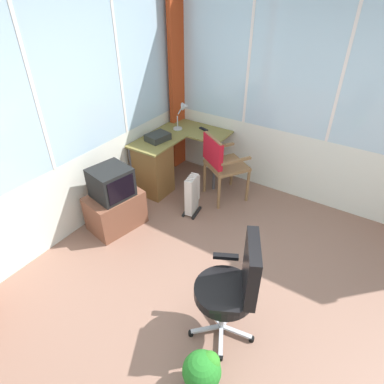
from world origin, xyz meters
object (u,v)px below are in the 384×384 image
Objects in this scene: paper_tray at (158,137)px; tv_remote at (204,129)px; desk at (157,165)px; tv_on_stand at (114,202)px; desk_lamp at (183,111)px; potted_plant at (203,371)px; office_chair at (235,284)px; wooden_armchair at (219,159)px; space_heater at (193,194)px.

tv_remote is at bearing -28.67° from paper_tray.
tv_on_stand reaches higher than desk.
desk_lamp reaches higher than paper_tray.
paper_tray is at bearing 43.96° from potted_plant.
tv_remote is 2.71m from office_chair.
wooden_armchair reaches higher than tv_on_stand.
desk_lamp is 0.93m from wooden_armchair.
space_heater is at bearing 34.97° from potted_plant.
desk_lamp is 0.71× the size of space_heater.
tv_remote is (0.11, -0.28, -0.24)m from desk_lamp.
paper_tray reaches higher than tv_remote.
tv_on_stand is at bearing -172.14° from tv_remote.
desk is 0.90m from wooden_armchair.
tv_on_stand is at bearing 147.86° from wooden_armchair.
space_heater is (-0.78, -0.66, -0.73)m from desk_lamp.
space_heater reaches higher than potted_plant.
tv_on_stand is at bearing -179.03° from desk_lamp.
wooden_armchair is 2.56× the size of potted_plant.
space_heater is (1.28, 1.23, -0.34)m from office_chair.
space_heater is at bearing -139.61° from desk_lamp.
desk is at bearing 76.73° from space_heater.
desk is 1.29× the size of wooden_armchair.
desk is at bearing -167.10° from paper_tray.
office_chair is at bearing -126.64° from tv_remote.
paper_tray is 0.28× the size of office_chair.
paper_tray is 2.95m from potted_plant.
paper_tray reaches higher than potted_plant.
office_chair is 1.81m from space_heater.
tv_on_stand is 0.99m from space_heater.
desk_lamp is at bearing 36.68° from potted_plant.
tv_on_stand is at bearing -175.45° from desk.
desk_lamp is 3.34m from potted_plant.
tv_on_stand reaches higher than tv_remote.
office_chair reaches higher than potted_plant.
wooden_armchair is at bearing -76.89° from paper_tray.
potted_plant is (-2.71, -1.66, -0.55)m from tv_remote.
desk_lamp is 0.38m from tv_remote.
wooden_armchair is at bearing -113.85° from tv_remote.
tv_remote is 0.50× the size of paper_tray.
wooden_armchair is (-0.32, -0.78, -0.39)m from desk_lamp.
tv_remote is at bearing -8.70° from tv_on_stand.
desk_lamp is at bearing -4.40° from desk.
tv_on_stand reaches higher than space_heater.
paper_tray reaches higher than tv_on_stand.
wooden_armchair is at bearing -32.14° from tv_on_stand.
tv_remote is 0.72m from paper_tray.
wooden_armchair is at bearing -14.74° from space_heater.
space_heater is (0.75, -0.64, -0.08)m from tv_on_stand.
desk is at bearing 109.20° from wooden_armchair.
desk reaches higher than space_heater.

